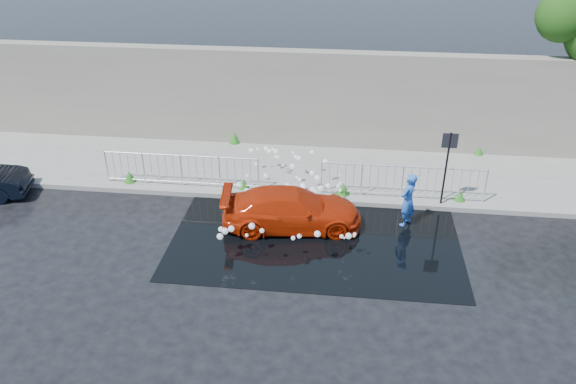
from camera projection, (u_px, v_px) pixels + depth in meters
The scene contains 12 objects.
ground at pixel (294, 257), 15.03m from camera, with size 90.00×90.00×0.00m, color black.
pavement at pixel (309, 171), 19.34m from camera, with size 30.00×4.00×0.15m, color slate.
curb at pixel (304, 199), 17.60m from camera, with size 30.00×0.25×0.16m, color slate.
retaining_wall at pixel (315, 99), 20.37m from camera, with size 30.00×0.60×3.50m, color #6E665C.
puddle at pixel (315, 237), 15.84m from camera, with size 8.00×5.00×0.01m, color black.
sign_post at pixel (448, 157), 16.47m from camera, with size 0.45×0.06×2.50m.
railing_left at pixel (181, 169), 17.99m from camera, with size 5.05×0.05×1.10m.
railing_right at pixel (402, 181), 17.29m from camera, with size 5.05×0.05×1.10m.
weeds at pixel (293, 169), 18.89m from camera, with size 12.17×3.93×0.43m.
water_spray at pixel (288, 189), 16.89m from camera, with size 3.72×5.48×1.08m.
red_car at pixel (292, 209), 16.09m from camera, with size 1.62×3.98×1.16m, color #AE2106.
person at pixel (408, 200), 16.07m from camera, with size 0.60×0.39×1.64m, color blue.
Camera 1 is at (1.24, -12.25, 8.79)m, focal length 35.00 mm.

